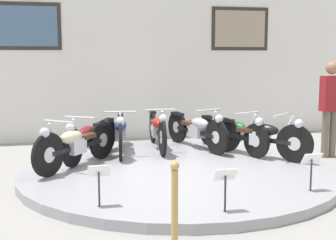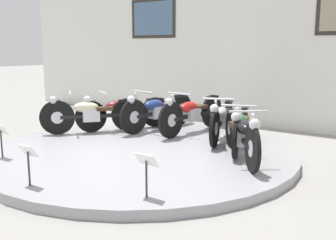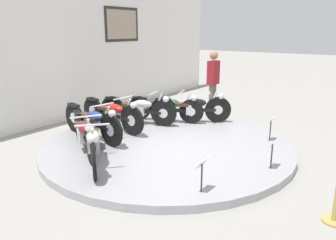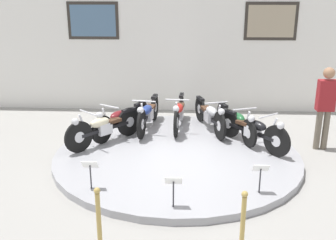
{
  "view_description": "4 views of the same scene",
  "coord_description": "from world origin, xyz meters",
  "px_view_note": "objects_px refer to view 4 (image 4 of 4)",
  "views": [
    {
      "loc": [
        -1.83,
        -7.01,
        1.93
      ],
      "look_at": [
        -0.16,
        0.03,
        0.9
      ],
      "focal_mm": 50.0,
      "sensor_mm": 36.0,
      "label": 1
    },
    {
      "loc": [
        3.96,
        -4.85,
        1.77
      ],
      "look_at": [
        0.24,
        0.41,
        0.58
      ],
      "focal_mm": 42.0,
      "sensor_mm": 36.0,
      "label": 2
    },
    {
      "loc": [
        -5.06,
        -3.73,
        2.35
      ],
      "look_at": [
        -0.07,
        -0.07,
        0.64
      ],
      "focal_mm": 35.0,
      "sensor_mm": 36.0,
      "label": 3
    },
    {
      "loc": [
        0.18,
        -7.42,
        3.26
      ],
      "look_at": [
        -0.2,
        0.23,
        0.75
      ],
      "focal_mm": 42.0,
      "sensor_mm": 36.0,
      "label": 4
    }
  ],
  "objects_px": {
    "motorcycle_red": "(179,112)",
    "stanchion_post_left_of_entry": "(100,236)",
    "motorcycle_cream": "(104,127)",
    "motorcycle_black": "(253,129)",
    "motorcycle_green": "(236,121)",
    "info_placard_front_left": "(90,168)",
    "info_placard_front_centre": "(173,185)",
    "info_placard_front_right": "(261,172)",
    "visitor_standing": "(325,103)",
    "motorcycle_blue": "(148,113)",
    "motorcycle_maroon": "(121,119)",
    "motorcycle_silver": "(210,115)"
  },
  "relations": [
    {
      "from": "motorcycle_cream",
      "to": "visitor_standing",
      "type": "distance_m",
      "value": 4.7
    },
    {
      "from": "motorcycle_blue",
      "to": "info_placard_front_left",
      "type": "distance_m",
      "value": 3.08
    },
    {
      "from": "motorcycle_maroon",
      "to": "motorcycle_green",
      "type": "distance_m",
      "value": 2.59
    },
    {
      "from": "motorcycle_blue",
      "to": "info_placard_front_right",
      "type": "height_order",
      "value": "motorcycle_blue"
    },
    {
      "from": "motorcycle_blue",
      "to": "info_placard_front_left",
      "type": "xyz_separation_m",
      "value": [
        -0.66,
        -3.01,
        -0.03
      ]
    },
    {
      "from": "info_placard_front_left",
      "to": "motorcycle_blue",
      "type": "bearing_deg",
      "value": 77.62
    },
    {
      "from": "motorcycle_maroon",
      "to": "motorcycle_red",
      "type": "distance_m",
      "value": 1.41
    },
    {
      "from": "motorcycle_silver",
      "to": "info_placard_front_right",
      "type": "xyz_separation_m",
      "value": [
        0.65,
        -3.01,
        -0.02
      ]
    },
    {
      "from": "motorcycle_black",
      "to": "info_placard_front_centre",
      "type": "bearing_deg",
      "value": -121.91
    },
    {
      "from": "motorcycle_silver",
      "to": "motorcycle_red",
      "type": "bearing_deg",
      "value": 168.48
    },
    {
      "from": "motorcycle_silver",
      "to": "visitor_standing",
      "type": "distance_m",
      "value": 2.52
    },
    {
      "from": "motorcycle_silver",
      "to": "stanchion_post_left_of_entry",
      "type": "relative_size",
      "value": 1.87
    },
    {
      "from": "info_placard_front_left",
      "to": "visitor_standing",
      "type": "height_order",
      "value": "visitor_standing"
    },
    {
      "from": "motorcycle_blue",
      "to": "motorcycle_silver",
      "type": "bearing_deg",
      "value": -0.02
    },
    {
      "from": "motorcycle_maroon",
      "to": "stanchion_post_left_of_entry",
      "type": "xyz_separation_m",
      "value": [
        0.42,
        -4.24,
        -0.16
      ]
    },
    {
      "from": "motorcycle_blue",
      "to": "motorcycle_black",
      "type": "distance_m",
      "value": 2.51
    },
    {
      "from": "motorcycle_green",
      "to": "info_placard_front_left",
      "type": "bearing_deg",
      "value": -135.92
    },
    {
      "from": "motorcycle_cream",
      "to": "info_placard_front_centre",
      "type": "relative_size",
      "value": 3.04
    },
    {
      "from": "motorcycle_red",
      "to": "stanchion_post_left_of_entry",
      "type": "relative_size",
      "value": 1.97
    },
    {
      "from": "motorcycle_blue",
      "to": "motorcycle_black",
      "type": "xyz_separation_m",
      "value": [
        2.3,
        -0.99,
        -0.01
      ]
    },
    {
      "from": "stanchion_post_left_of_entry",
      "to": "motorcycle_silver",
      "type": "bearing_deg",
      "value": 70.86
    },
    {
      "from": "info_placard_front_right",
      "to": "motorcycle_maroon",
      "type": "bearing_deg",
      "value": 135.95
    },
    {
      "from": "motorcycle_black",
      "to": "visitor_standing",
      "type": "relative_size",
      "value": 0.89
    },
    {
      "from": "motorcycle_blue",
      "to": "motorcycle_black",
      "type": "relative_size",
      "value": 1.26
    },
    {
      "from": "info_placard_front_right",
      "to": "stanchion_post_left_of_entry",
      "type": "relative_size",
      "value": 0.5
    },
    {
      "from": "motorcycle_blue",
      "to": "info_placard_front_left",
      "type": "height_order",
      "value": "motorcycle_blue"
    },
    {
      "from": "visitor_standing",
      "to": "stanchion_post_left_of_entry",
      "type": "distance_m",
      "value": 5.63
    },
    {
      "from": "motorcycle_green",
      "to": "visitor_standing",
      "type": "relative_size",
      "value": 1.04
    },
    {
      "from": "stanchion_post_left_of_entry",
      "to": "motorcycle_green",
      "type": "bearing_deg",
      "value": 62.81
    },
    {
      "from": "stanchion_post_left_of_entry",
      "to": "motorcycle_blue",
      "type": "bearing_deg",
      "value": 88.08
    },
    {
      "from": "info_placard_front_centre",
      "to": "stanchion_post_left_of_entry",
      "type": "relative_size",
      "value": 0.5
    },
    {
      "from": "motorcycle_cream",
      "to": "motorcycle_black",
      "type": "xyz_separation_m",
      "value": [
        3.15,
        -0.0,
        -0.01
      ]
    },
    {
      "from": "motorcycle_cream",
      "to": "motorcycle_black",
      "type": "height_order",
      "value": "motorcycle_cream"
    },
    {
      "from": "motorcycle_black",
      "to": "motorcycle_red",
      "type": "bearing_deg",
      "value": 144.06
    },
    {
      "from": "motorcycle_blue",
      "to": "stanchion_post_left_of_entry",
      "type": "bearing_deg",
      "value": -91.92
    },
    {
      "from": "motorcycle_silver",
      "to": "motorcycle_green",
      "type": "xyz_separation_m",
      "value": [
        0.56,
        -0.42,
        -0.01
      ]
    },
    {
      "from": "motorcycle_green",
      "to": "motorcycle_cream",
      "type": "bearing_deg",
      "value": -168.65
    },
    {
      "from": "motorcycle_maroon",
      "to": "motorcycle_black",
      "type": "bearing_deg",
      "value": -11.45
    },
    {
      "from": "motorcycle_maroon",
      "to": "visitor_standing",
      "type": "xyz_separation_m",
      "value": [
        4.39,
        -0.31,
        0.52
      ]
    },
    {
      "from": "info_placard_front_right",
      "to": "motorcycle_black",
      "type": "bearing_deg",
      "value": 84.67
    },
    {
      "from": "motorcycle_black",
      "to": "info_placard_front_left",
      "type": "relative_size",
      "value": 3.12
    },
    {
      "from": "motorcycle_cream",
      "to": "motorcycle_red",
      "type": "xyz_separation_m",
      "value": [
        1.57,
        1.14,
        0.01
      ]
    },
    {
      "from": "info_placard_front_right",
      "to": "stanchion_post_left_of_entry",
      "type": "distance_m",
      "value": 2.8
    },
    {
      "from": "motorcycle_black",
      "to": "visitor_standing",
      "type": "bearing_deg",
      "value": 10.31
    },
    {
      "from": "motorcycle_cream",
      "to": "motorcycle_blue",
      "type": "bearing_deg",
      "value": 49.44
    },
    {
      "from": "motorcycle_cream",
      "to": "motorcycle_green",
      "type": "height_order",
      "value": "motorcycle_cream"
    },
    {
      "from": "info_placard_front_left",
      "to": "visitor_standing",
      "type": "bearing_deg",
      "value": 27.12
    },
    {
      "from": "info_placard_front_left",
      "to": "info_placard_front_centre",
      "type": "relative_size",
      "value": 1.0
    },
    {
      "from": "info_placard_front_left",
      "to": "info_placard_front_right",
      "type": "height_order",
      "value": "same"
    },
    {
      "from": "motorcycle_cream",
      "to": "motorcycle_black",
      "type": "relative_size",
      "value": 0.98
    }
  ]
}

